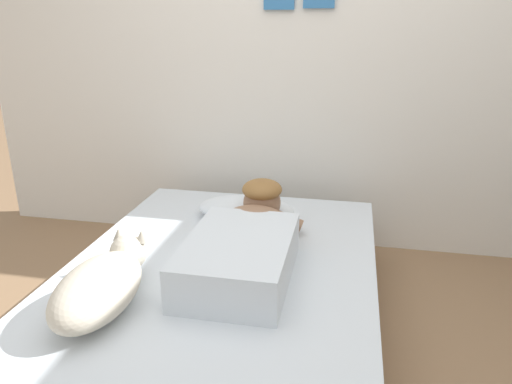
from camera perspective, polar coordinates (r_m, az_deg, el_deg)
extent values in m
cube|color=silver|center=(3.00, 5.10, 16.97)|extent=(4.17, 0.10, 2.50)
cube|color=#726051|center=(2.27, -4.06, -15.19)|extent=(1.38, 1.90, 0.18)
cube|color=silver|center=(2.17, -4.18, -11.08)|extent=(1.34, 1.84, 0.20)
ellipsoid|color=silver|center=(2.58, -1.22, -2.01)|extent=(0.52, 0.32, 0.11)
cube|color=silver|center=(1.98, -2.04, -7.94)|extent=(0.42, 0.64, 0.18)
ellipsoid|color=#8C664C|center=(2.27, -0.04, -3.62)|extent=(0.32, 0.20, 0.16)
sphere|color=#8C664C|center=(2.40, 0.72, -1.27)|extent=(0.19, 0.19, 0.19)
ellipsoid|color=olive|center=(2.38, 0.73, 0.31)|extent=(0.20, 0.20, 0.10)
cylinder|color=#8C664C|center=(2.43, -1.69, -2.81)|extent=(0.23, 0.07, 0.14)
cylinder|color=#8C664C|center=(2.39, 2.98, -3.17)|extent=(0.23, 0.07, 0.14)
ellipsoid|color=beige|center=(1.83, -18.41, -11.05)|extent=(0.26, 0.48, 0.20)
sphere|color=beige|center=(2.03, -15.03, -7.01)|extent=(0.15, 0.15, 0.15)
cone|color=#A79F8E|center=(2.03, -16.10, -4.84)|extent=(0.05, 0.05, 0.05)
cone|color=#A79F8E|center=(1.99, -13.52, -5.14)|extent=(0.05, 0.05, 0.05)
cylinder|color=#D84C47|center=(2.45, 0.22, -3.61)|extent=(0.09, 0.09, 0.07)
torus|color=#D84C47|center=(2.45, 1.53, -3.71)|extent=(0.05, 0.01, 0.05)
cube|color=black|center=(1.94, -3.18, -11.38)|extent=(0.07, 0.14, 0.01)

